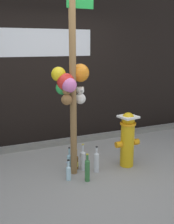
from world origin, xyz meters
The scene contains 12 objects.
ground_plane centered at (0.00, 0.00, 0.00)m, with size 14.00×14.00×0.00m, color gray.
building_wall centered at (0.00, 1.85, 1.98)m, with size 10.00×0.21×3.97m.
curb_strip centered at (0.00, 1.42, 0.04)m, with size 8.00×0.12×0.08m, color slate.
memorial_post centered at (-0.15, 0.24, 1.54)m, with size 0.58×0.36×2.86m.
fire_hydrant centered at (0.73, 0.15, 0.45)m, with size 0.40×0.29×0.86m.
bottle_0 centered at (-0.04, -0.07, 0.17)m, with size 0.07×0.07×0.41m.
bottle_1 centered at (-0.27, 0.06, 0.12)m, with size 0.07×0.07×0.31m.
bottle_2 centered at (-0.16, 0.33, 0.14)m, with size 0.07×0.07×0.37m.
bottle_3 centered at (-0.05, 0.34, 0.11)m, with size 0.06×0.06×0.32m.
bottle_4 centered at (0.03, 0.27, 0.17)m, with size 0.08×0.08×0.42m.
bottle_5 centered at (0.19, 0.13, 0.17)m, with size 0.08×0.08×0.40m.
litter_2 centered at (-0.08, 0.63, 0.00)m, with size 0.12×0.04×0.01m, color #8C99B2.
Camera 1 is at (-1.38, -3.20, 1.86)m, focal length 43.00 mm.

